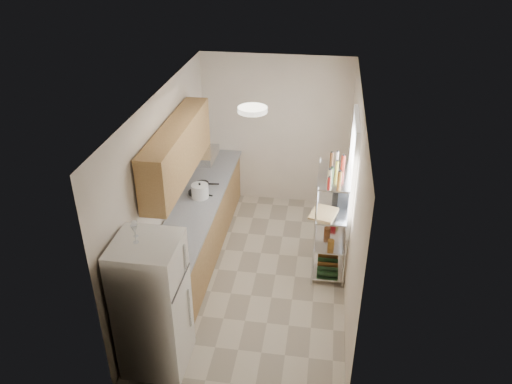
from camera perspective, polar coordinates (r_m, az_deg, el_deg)
room at (r=6.53m, az=0.04°, el=-0.25°), size 2.52×4.42×2.62m
counter_run at (r=7.50m, az=-6.43°, el=-3.76°), size 0.63×3.51×0.90m
upper_cabinets at (r=6.61m, az=-8.94°, el=4.69°), size 0.33×2.20×0.72m
range_hood at (r=7.46m, az=-6.57°, el=4.26°), size 0.50×0.60×0.12m
window at (r=6.68m, az=10.95°, el=2.32°), size 0.06×1.00×1.46m
bakers_rack at (r=6.83m, az=8.78°, el=-1.06°), size 0.45×0.90×1.73m
ceiling_dome at (r=5.73m, az=-0.40°, el=9.41°), size 0.34×0.34×0.05m
refrigerator at (r=5.62m, az=-11.71°, el=-12.58°), size 0.68×0.68×1.64m
wine_glass_a at (r=5.19m, az=-13.67°, el=-4.14°), size 0.06×0.06×0.17m
wine_glass_b at (r=5.09m, az=-13.68°, el=-4.66°), size 0.07×0.07×0.20m
rice_cooker at (r=7.27m, az=-6.42°, el=0.11°), size 0.25×0.25×0.20m
frying_pan_large at (r=7.41m, az=-6.85°, el=-0.05°), size 0.28×0.28×0.04m
frying_pan_small at (r=7.63m, az=-6.17°, el=0.93°), size 0.22×0.22×0.04m
cutting_board at (r=6.71m, az=7.73°, el=-2.43°), size 0.41×0.47×0.03m
espresso_machine at (r=6.94m, az=9.66°, el=-0.25°), size 0.22×0.27×0.27m
storage_bag at (r=7.35m, az=8.89°, el=-2.98°), size 0.12×0.15×0.16m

